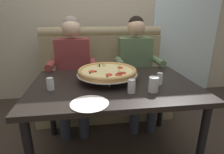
{
  "coord_description": "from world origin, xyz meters",
  "views": [
    {
      "loc": [
        -0.22,
        -1.44,
        1.28
      ],
      "look_at": [
        -0.02,
        -0.0,
        0.79
      ],
      "focal_mm": 29.27,
      "sensor_mm": 36.0,
      "label": 1
    }
  ],
  "objects": [
    {
      "name": "back_wall_with_window",
      "position": [
        0.0,
        1.5,
        1.4
      ],
      "size": [
        6.0,
        0.12,
        2.8
      ],
      "primitive_type": "cube",
      "color": "#BCB29E",
      "rests_on": "ground_plane"
    },
    {
      "name": "diner_right",
      "position": [
        0.38,
        0.66,
        0.71
      ],
      "size": [
        0.54,
        0.64,
        1.27
      ],
      "color": "#2D3342",
      "rests_on": "ground_plane"
    },
    {
      "name": "drinking_glass",
      "position": [
        0.27,
        -0.22,
        0.78
      ],
      "size": [
        0.07,
        0.07,
        0.12
      ],
      "color": "silver",
      "rests_on": "dining_table"
    },
    {
      "name": "pizza",
      "position": [
        -0.04,
        0.08,
        0.81
      ],
      "size": [
        0.53,
        0.53,
        0.12
      ],
      "color": "silver",
      "rests_on": "dining_table"
    },
    {
      "name": "booth_bench",
      "position": [
        0.0,
        0.93,
        0.4
      ],
      "size": [
        1.69,
        0.78,
        1.13
      ],
      "color": "#998966",
      "rests_on": "ground_plane"
    },
    {
      "name": "shaker_oregano",
      "position": [
        0.1,
        -0.21,
        0.77
      ],
      "size": [
        0.06,
        0.06,
        0.1
      ],
      "color": "white",
      "rests_on": "dining_table"
    },
    {
      "name": "dining_table",
      "position": [
        0.0,
        0.0,
        0.65
      ],
      "size": [
        1.38,
        0.92,
        0.73
      ],
      "color": "black",
      "rests_on": "ground_plane"
    },
    {
      "name": "shaker_pepper_flakes",
      "position": [
        -0.51,
        -0.07,
        0.77
      ],
      "size": [
        0.06,
        0.06,
        0.1
      ],
      "color": "white",
      "rests_on": "dining_table"
    },
    {
      "name": "diner_left",
      "position": [
        -0.38,
        0.66,
        0.71
      ],
      "size": [
        0.54,
        0.64,
        1.27
      ],
      "color": "#2D3342",
      "rests_on": "ground_plane"
    },
    {
      "name": "ground_plane",
      "position": [
        0.0,
        0.0,
        0.0
      ],
      "size": [
        16.0,
        16.0,
        0.0
      ],
      "primitive_type": "plane",
      "color": "#382D26"
    },
    {
      "name": "window_panel",
      "position": [
        1.4,
        1.43,
        1.4
      ],
      "size": [
        1.1,
        0.02,
        2.8
      ],
      "primitive_type": "cube",
      "color": "white",
      "rests_on": "ground_plane"
    },
    {
      "name": "shaker_parmesan",
      "position": [
        0.37,
        -0.08,
        0.77
      ],
      "size": [
        0.05,
        0.05,
        0.1
      ],
      "color": "white",
      "rests_on": "dining_table"
    },
    {
      "name": "plate_near_left",
      "position": [
        -0.21,
        -0.36,
        0.74
      ],
      "size": [
        0.26,
        0.26,
        0.02
      ],
      "color": "white",
      "rests_on": "dining_table"
    }
  ]
}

